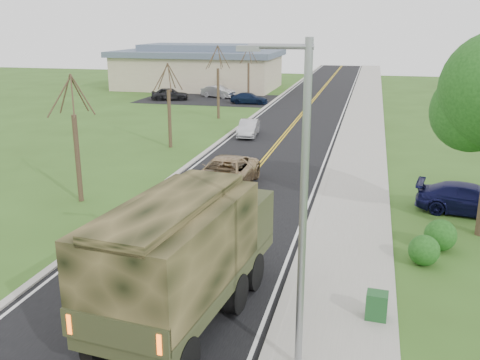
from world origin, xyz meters
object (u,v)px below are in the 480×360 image
(military_truck, at_px, (186,249))
(pickup_navy, at_px, (470,200))
(sedan_silver, at_px, (248,128))
(suv_champagne, at_px, (225,174))
(utility_box_near, at_px, (377,306))

(military_truck, xyz_separation_m, pickup_navy, (9.36, 11.52, -1.54))
(military_truck, bearing_deg, sedan_silver, 105.60)
(suv_champagne, xyz_separation_m, sedan_silver, (-1.79, 13.27, -0.16))
(military_truck, height_order, sedan_silver, military_truck)
(military_truck, distance_m, pickup_navy, 14.92)
(utility_box_near, bearing_deg, military_truck, -163.32)
(sedan_silver, xyz_separation_m, utility_box_near, (9.47, -24.72, -0.12))
(pickup_navy, bearing_deg, utility_box_near, 168.21)
(sedan_silver, height_order, pickup_navy, pickup_navy)
(sedan_silver, bearing_deg, military_truck, -85.75)
(utility_box_near, bearing_deg, sedan_silver, 114.71)
(suv_champagne, bearing_deg, sedan_silver, 99.94)
(military_truck, xyz_separation_m, sedan_silver, (-4.17, 25.94, -1.60))
(suv_champagne, bearing_deg, pickup_navy, -3.35)
(sedan_silver, distance_m, utility_box_near, 26.47)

